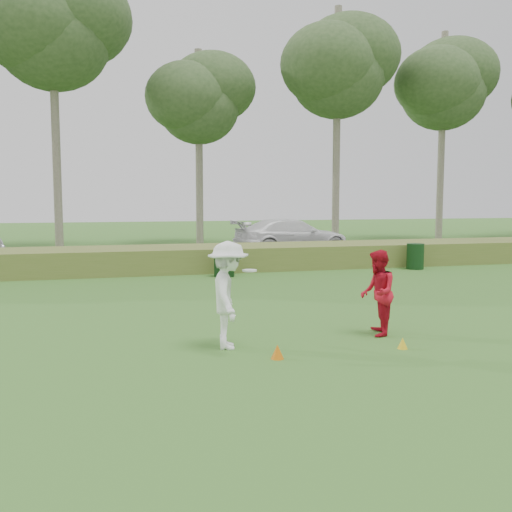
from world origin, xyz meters
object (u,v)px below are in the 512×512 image
object	(u,v)px
cone_yellow	(403,343)
player_red	(378,293)
utility_cabinet	(224,264)
player_white	(228,295)
trash_bin	(415,256)
cone_orange	(277,352)
car_right	(292,236)

from	to	relation	value
cone_yellow	player_red	bearing A→B (deg)	88.15
player_red	utility_cabinet	xyz separation A→B (m)	(-1.16, 9.34, -0.43)
player_white	trash_bin	world-z (taller)	player_white
cone_orange	trash_bin	xyz separation A→B (m)	(8.91, 10.59, 0.37)
utility_cabinet	player_red	bearing A→B (deg)	-66.54
player_white	trash_bin	bearing A→B (deg)	-35.01
cone_yellow	trash_bin	size ratio (longest dim) A/B	0.21
player_red	player_white	bearing A→B (deg)	-64.90
player_red	cone_orange	distance (m)	2.78
cone_orange	cone_yellow	bearing A→B (deg)	0.74
utility_cabinet	cone_orange	bearing A→B (deg)	-80.60
utility_cabinet	player_white	bearing A→B (deg)	-85.09
player_white	trash_bin	xyz separation A→B (m)	(9.57, 9.67, -0.49)
player_red	cone_orange	size ratio (longest dim) A/B	6.95
player_red	cone_yellow	bearing A→B (deg)	19.75
cone_orange	cone_yellow	world-z (taller)	cone_orange
cone_yellow	car_right	distance (m)	17.82
cone_yellow	trash_bin	distance (m)	12.41
player_red	utility_cabinet	distance (m)	9.42
cone_yellow	car_right	bearing A→B (deg)	77.80
player_white	car_right	bearing A→B (deg)	-12.78
utility_cabinet	car_right	bearing A→B (deg)	71.39
utility_cabinet	cone_yellow	bearing A→B (deg)	-67.45
player_white	utility_cabinet	size ratio (longest dim) A/B	2.29
player_red	cone_yellow	distance (m)	1.32
player_red	car_right	world-z (taller)	car_right
cone_yellow	trash_bin	world-z (taller)	trash_bin
player_red	trash_bin	size ratio (longest dim) A/B	1.73
player_red	cone_yellow	size ratio (longest dim) A/B	8.37
cone_yellow	utility_cabinet	xyz separation A→B (m)	(-1.12, 10.42, 0.33)
player_red	utility_cabinet	size ratio (longest dim) A/B	2.00
player_red	trash_bin	xyz separation A→B (m)	(6.47, 9.48, -0.36)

